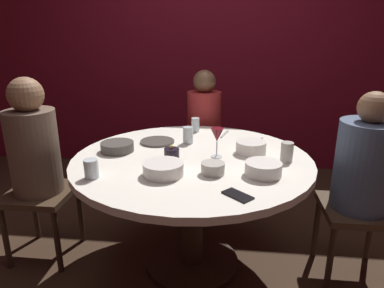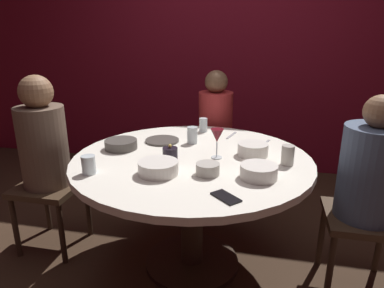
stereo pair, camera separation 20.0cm
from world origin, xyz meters
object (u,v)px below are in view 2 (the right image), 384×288
(wine_glass, at_px, (217,137))
(bowl_rice_portion, at_px, (158,168))
(bowl_salad_center, at_px, (259,171))
(bowl_sauce_side, at_px, (253,149))
(seated_diner_left, at_px, (44,146))
(seated_diner_back, at_px, (215,123))
(dining_table, at_px, (192,179))
(cup_by_right_diner, at_px, (288,155))
(bowl_small_white, at_px, (208,169))
(cup_near_candle, at_px, (89,165))
(cell_phone, at_px, (226,197))
(candle_holder, at_px, (170,155))
(dinner_plate, at_px, (162,140))
(bowl_serving_large, at_px, (121,144))
(cup_by_left_diner, at_px, (203,125))
(seated_diner_right, at_px, (370,176))
(cup_center_front, at_px, (192,135))

(wine_glass, height_order, bowl_rice_portion, wine_glass)
(bowl_salad_center, height_order, bowl_sauce_side, bowl_sauce_side)
(seated_diner_left, distance_m, seated_diner_back, 1.35)
(dining_table, height_order, cup_by_right_diner, cup_by_right_diner)
(dining_table, height_order, bowl_small_white, bowl_small_white)
(bowl_sauce_side, relative_size, cup_near_candle, 1.86)
(bowl_salad_center, bearing_deg, seated_diner_back, 108.79)
(bowl_salad_center, bearing_deg, bowl_small_white, -177.88)
(dining_table, height_order, cell_phone, cell_phone)
(seated_diner_left, xyz_separation_m, candle_holder, (0.88, -0.11, 0.05))
(dinner_plate, height_order, bowl_serving_large, bowl_serving_large)
(bowl_serving_large, height_order, cup_by_left_diner, cup_by_left_diner)
(wine_glass, height_order, bowl_salad_center, wine_glass)
(seated_diner_back, xyz_separation_m, cup_near_candle, (-0.47, -1.28, 0.08))
(cell_phone, height_order, bowl_small_white, bowl_small_white)
(seated_diner_right, relative_size, bowl_sauce_side, 6.34)
(seated_diner_left, bearing_deg, bowl_sauce_side, 4.54)
(candle_holder, bearing_deg, bowl_rice_portion, -94.66)
(wine_glass, distance_m, cup_by_right_diner, 0.40)
(cell_phone, distance_m, bowl_salad_center, 0.29)
(cup_near_candle, bearing_deg, cup_by_right_diner, 19.02)
(dining_table, distance_m, bowl_rice_portion, 0.35)
(seated_diner_back, bearing_deg, candle_holder, -5.66)
(cell_phone, distance_m, cup_by_left_diner, 1.07)
(cup_by_right_diner, bearing_deg, cup_by_left_diner, 135.99)
(candle_holder, xyz_separation_m, bowl_rice_portion, (-0.01, -0.18, -0.01))
(seated_diner_back, relative_size, dinner_plate, 5.09)
(dinner_plate, height_order, bowl_sauce_side, bowl_sauce_side)
(bowl_rice_portion, distance_m, cup_center_front, 0.55)
(cup_near_candle, distance_m, cup_center_front, 0.74)
(bowl_rice_portion, bearing_deg, bowl_salad_center, 6.23)
(bowl_serving_large, distance_m, cup_by_right_diner, 1.01)
(seated_diner_left, bearing_deg, cup_center_front, 15.64)
(seated_diner_right, relative_size, bowl_salad_center, 6.08)
(cup_by_right_diner, bearing_deg, candle_holder, -171.31)
(seated_diner_left, height_order, bowl_salad_center, seated_diner_left)
(seated_diner_back, xyz_separation_m, cell_phone, (0.26, -1.41, 0.04))
(dining_table, distance_m, dinner_plate, 0.39)
(wine_glass, relative_size, bowl_small_white, 1.43)
(cell_phone, bearing_deg, dining_table, 71.27)
(seated_diner_right, relative_size, cup_near_candle, 11.78)
(wine_glass, distance_m, dinner_plate, 0.48)
(cell_phone, relative_size, bowl_serving_large, 0.69)
(cell_phone, relative_size, bowl_rice_portion, 0.67)
(wine_glass, distance_m, bowl_serving_large, 0.62)
(wine_glass, xyz_separation_m, dinner_plate, (-0.40, 0.24, -0.12))
(bowl_rice_portion, bearing_deg, seated_diner_back, 84.48)
(bowl_rice_portion, xyz_separation_m, cup_by_left_diner, (0.08, 0.83, 0.02))
(wine_glass, bearing_deg, cup_by_right_diner, -3.14)
(seated_diner_right, bearing_deg, seated_diner_left, 0.00)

